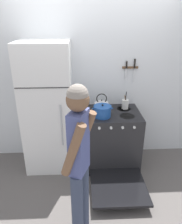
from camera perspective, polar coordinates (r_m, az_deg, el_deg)
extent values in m
plane|color=#5B5654|center=(3.92, 0.22, -10.10)|extent=(14.00, 14.00, 0.00)
cube|color=silver|center=(3.40, 0.22, 8.31)|extent=(10.00, 0.06, 2.55)
cube|color=white|center=(3.23, -11.17, 0.77)|extent=(0.70, 0.61, 1.89)
cube|color=#2D2D2D|center=(2.80, -12.67, 6.16)|extent=(0.68, 0.01, 0.01)
cylinder|color=#B2B5BA|center=(2.96, -7.66, -3.59)|extent=(0.02, 0.02, 0.61)
cube|color=#232326|center=(3.42, 5.57, -6.90)|extent=(0.79, 0.67, 0.89)
cube|color=black|center=(3.22, 5.87, -0.27)|extent=(0.77, 0.66, 0.02)
cube|color=black|center=(3.17, 6.33, -9.90)|extent=(0.69, 0.05, 0.67)
cylinder|color=black|center=(3.08, 2.97, -1.24)|extent=(0.21, 0.21, 0.01)
cylinder|color=black|center=(3.13, 9.43, -1.09)|extent=(0.21, 0.21, 0.01)
cylinder|color=black|center=(3.32, 2.53, 0.72)|extent=(0.21, 0.21, 0.01)
cylinder|color=black|center=(3.37, 8.53, 0.82)|extent=(0.21, 0.21, 0.01)
cylinder|color=silver|center=(2.91, 2.18, -4.23)|extent=(0.04, 0.02, 0.04)
cylinder|color=silver|center=(2.93, 5.25, -4.15)|extent=(0.04, 0.02, 0.04)
cylinder|color=silver|center=(2.96, 8.28, -4.05)|extent=(0.04, 0.02, 0.04)
cylinder|color=silver|center=(2.99, 11.25, -3.95)|extent=(0.04, 0.02, 0.04)
cube|color=black|center=(3.07, 7.15, -18.74)|extent=(0.73, 0.71, 0.04)
cube|color=#99999E|center=(3.38, 5.74, -8.26)|extent=(0.65, 0.37, 0.01)
cylinder|color=#1E4C9E|center=(3.05, 3.00, 0.04)|extent=(0.24, 0.24, 0.14)
cylinder|color=#1E4C9E|center=(3.02, 3.03, 1.44)|extent=(0.25, 0.25, 0.02)
sphere|color=black|center=(3.01, 3.04, 1.81)|extent=(0.03, 0.03, 0.03)
cylinder|color=#1E4C9E|center=(3.02, 0.55, 0.86)|extent=(0.03, 0.02, 0.02)
cylinder|color=#1E4C9E|center=(3.04, 5.46, 0.95)|extent=(0.03, 0.02, 0.02)
cylinder|color=silver|center=(3.30, 2.75, 1.63)|extent=(0.21, 0.21, 0.11)
cone|color=silver|center=(3.28, 2.78, 2.71)|extent=(0.20, 0.20, 0.03)
sphere|color=black|center=(3.27, 2.78, 3.10)|extent=(0.02, 0.02, 0.02)
cone|color=silver|center=(3.31, 4.47, 1.82)|extent=(0.11, 0.03, 0.09)
torus|color=black|center=(3.26, 2.79, 3.51)|extent=(0.16, 0.01, 0.16)
cylinder|color=silver|center=(3.35, 8.92, 2.03)|extent=(0.10, 0.10, 0.14)
cylinder|color=#9E7547|center=(3.34, 8.97, 2.89)|extent=(0.05, 0.03, 0.19)
cylinder|color=#232326|center=(3.32, 9.00, 3.34)|extent=(0.02, 0.06, 0.25)
cylinder|color=#B2B5BA|center=(3.34, 9.20, 2.66)|extent=(0.02, 0.02, 0.17)
cylinder|color=#4C4C51|center=(3.35, 9.03, 2.74)|extent=(0.03, 0.02, 0.17)
cylinder|color=#38425B|center=(2.40, -3.59, -23.87)|extent=(0.12, 0.12, 0.83)
cylinder|color=#38425B|center=(2.50, -2.03, -21.29)|extent=(0.12, 0.12, 0.83)
cube|color=#4C5693|center=(1.99, -3.20, -8.07)|extent=(0.21, 0.26, 0.62)
cylinder|color=brown|center=(1.89, -4.70, -9.98)|extent=(0.26, 0.17, 0.55)
cylinder|color=brown|center=(2.09, -1.86, -6.34)|extent=(0.26, 0.17, 0.55)
sphere|color=brown|center=(1.81, -3.50, 3.15)|extent=(0.20, 0.20, 0.20)
sphere|color=gray|center=(1.79, -3.53, 4.49)|extent=(0.18, 0.18, 0.18)
cube|color=brown|center=(3.39, 10.22, 11.38)|extent=(0.24, 0.02, 0.03)
cube|color=silver|center=(3.39, 9.14, 10.03)|extent=(0.03, 0.00, 0.16)
cube|color=black|center=(3.36, 9.29, 12.17)|extent=(0.02, 0.02, 0.10)
cube|color=silver|center=(3.42, 11.10, 9.47)|extent=(0.02, 0.00, 0.23)
cube|color=black|center=(3.38, 11.35, 12.37)|extent=(0.02, 0.02, 0.13)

